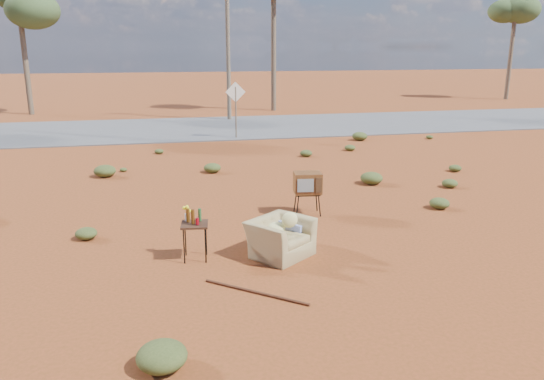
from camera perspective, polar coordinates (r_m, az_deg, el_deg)
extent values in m
plane|color=brown|center=(9.22, -1.83, -6.99)|extent=(140.00, 140.00, 0.00)
cube|color=#565659|center=(23.70, -8.57, 6.60)|extent=(140.00, 7.00, 0.04)
imported|color=#988353|center=(9.03, 0.88, -4.51)|extent=(1.18, 1.12, 0.87)
ellipsoid|color=#D9D784|center=(9.00, 0.47, -4.10)|extent=(0.31, 0.31, 0.18)
ellipsoid|color=#D9D784|center=(8.89, 1.91, -3.23)|extent=(0.28, 0.14, 0.28)
cube|color=navy|center=(9.48, 2.22, -4.70)|extent=(0.72, 0.77, 0.51)
cube|color=black|center=(11.29, 3.82, -0.37)|extent=(0.55, 0.45, 0.03)
cylinder|color=black|center=(11.15, 2.76, -1.78)|extent=(0.03, 0.03, 0.46)
cylinder|color=black|center=(11.22, 5.12, -1.71)|extent=(0.03, 0.03, 0.46)
cylinder|color=black|center=(11.49, 2.52, -1.26)|extent=(0.03, 0.03, 0.46)
cylinder|color=black|center=(11.56, 4.81, -1.20)|extent=(0.03, 0.03, 0.46)
cube|color=brown|center=(11.23, 3.85, 0.79)|extent=(0.62, 0.51, 0.44)
cube|color=gray|center=(10.99, 3.63, 0.48)|extent=(0.34, 0.06, 0.28)
cube|color=#472D19|center=(11.04, 5.05, 0.51)|extent=(0.13, 0.04, 0.31)
cube|color=#3C2416|center=(8.92, -8.33, -3.69)|extent=(0.49, 0.49, 0.04)
cylinder|color=black|center=(8.87, -9.45, -5.96)|extent=(0.02, 0.02, 0.62)
cylinder|color=black|center=(8.85, -7.17, -5.92)|extent=(0.02, 0.02, 0.62)
cylinder|color=black|center=(9.20, -9.30, -5.17)|extent=(0.02, 0.02, 0.62)
cylinder|color=black|center=(9.18, -7.10, -5.13)|extent=(0.02, 0.02, 0.62)
cylinder|color=#48290C|center=(8.93, -9.02, -2.81)|extent=(0.06, 0.06, 0.23)
cylinder|color=#48290C|center=(8.81, -8.50, -2.97)|extent=(0.06, 0.06, 0.25)
cylinder|color=#214E24|center=(8.96, -7.77, -2.75)|extent=(0.05, 0.05, 0.21)
cylinder|color=red|center=(8.81, -8.03, -3.40)|extent=(0.06, 0.06, 0.11)
cylinder|color=silver|center=(9.03, -9.14, -2.96)|extent=(0.07, 0.07, 0.12)
ellipsoid|color=#FFF21A|center=(8.99, -9.18, -2.04)|extent=(0.14, 0.14, 0.11)
cylinder|color=#522516|center=(7.85, -1.79, -10.91)|extent=(1.34, 1.14, 0.05)
cylinder|color=brown|center=(20.77, -3.91, 8.27)|extent=(0.06, 0.06, 2.00)
cube|color=silver|center=(20.69, -3.95, 10.47)|extent=(0.78, 0.04, 0.78)
cylinder|color=brown|center=(31.08, -25.05, 12.90)|extent=(0.28, 0.28, 6.00)
ellipsoid|color=#40592E|center=(31.14, -25.58, 17.47)|extent=(3.20, 3.20, 2.20)
cylinder|color=brown|center=(30.12, 0.17, 15.19)|extent=(0.28, 0.28, 7.00)
cylinder|color=brown|center=(40.05, 24.33, 13.53)|extent=(0.28, 0.28, 6.50)
ellipsoid|color=#40592E|center=(40.13, 24.78, 17.43)|extent=(3.20, 3.20, 2.20)
cylinder|color=brown|center=(26.15, -4.78, 16.25)|extent=(0.20, 0.20, 8.00)
ellipsoid|color=#475023|center=(12.32, 17.56, -1.36)|extent=(0.44, 0.44, 0.24)
ellipsoid|color=#475023|center=(15.33, -17.54, 1.97)|extent=(0.60, 0.60, 0.33)
ellipsoid|color=#475023|center=(16.14, 19.10, 2.24)|extent=(0.36, 0.36, 0.20)
ellipsoid|color=#475023|center=(17.40, 3.69, 3.97)|extent=(0.40, 0.40, 0.22)
ellipsoid|color=#475023|center=(18.22, -12.06, 4.08)|extent=(0.30, 0.30, 0.17)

